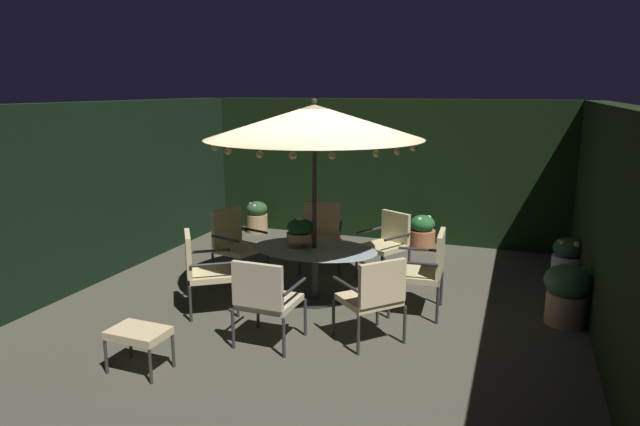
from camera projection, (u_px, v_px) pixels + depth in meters
name	position (u px, v px, depth m)	size (l,w,h in m)	color
ground_plane	(317.00, 304.00, 7.37)	(7.11, 7.49, 0.02)	#4B483A
hedge_backdrop_rear	(384.00, 169.00, 10.40)	(7.11, 0.30, 2.56)	black
hedge_backdrop_left	(98.00, 191.00, 8.21)	(0.30, 7.49, 2.56)	black
hedge_backdrop_right	(619.00, 230.00, 5.97)	(0.30, 7.49, 2.56)	black
patio_dining_table	(315.00, 259.00, 7.33)	(1.66, 1.13, 0.72)	#2A302E
patio_umbrella	(314.00, 122.00, 6.95)	(2.74, 2.74, 2.63)	#312B2E
centerpiece_planter	(300.00, 230.00, 7.33)	(0.36, 0.36, 0.40)	tan
patio_chair_north	(426.00, 266.00, 6.93)	(0.65, 0.67, 1.05)	#2C2934
patio_chair_northeast	(388.00, 240.00, 8.26)	(0.77, 0.78, 0.97)	#2D2C2E
patio_chair_east	(321.00, 232.00, 8.74)	(0.78, 0.76, 1.02)	#2D2D30
patio_chair_southeast	(235.00, 240.00, 8.14)	(0.71, 0.75, 1.05)	#292F32
patio_chair_south	(202.00, 267.00, 6.98)	(0.83, 0.83, 1.02)	#2A312B
patio_chair_southwest	(265.00, 296.00, 6.03)	(0.65, 0.63, 0.99)	#302C32
patio_chair_west	(374.00, 294.00, 6.10)	(0.83, 0.84, 0.98)	#2E302B
ottoman_footrest	(139.00, 335.00, 5.54)	(0.58, 0.41, 0.44)	#30312B
potted_plant_back_left	(567.00, 260.00, 8.07)	(0.42, 0.42, 0.66)	beige
potted_plant_right_far	(567.00, 292.00, 6.65)	(0.54, 0.54, 0.72)	tan
potted_plant_front_corner	(257.00, 216.00, 10.96)	(0.41, 0.41, 0.60)	tan
potted_plant_right_near	(422.00, 232.00, 9.82)	(0.46, 0.46, 0.60)	#AF673F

